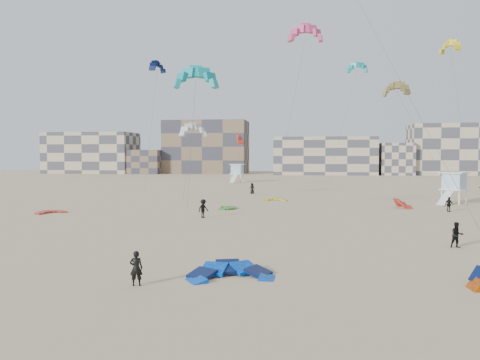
# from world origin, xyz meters

# --- Properties ---
(ground) EXTENTS (320.00, 320.00, 0.00)m
(ground) POSITION_xyz_m (0.00, 0.00, 0.00)
(ground) COLOR tan
(ground) RESTS_ON ground
(kite_ground_blue) EXTENTS (5.42, 5.57, 2.34)m
(kite_ground_blue) POSITION_xyz_m (0.86, -1.35, 0.00)
(kite_ground_blue) COLOR #005CED
(kite_ground_blue) RESTS_ON ground
(kite_ground_red) EXTENTS (4.25, 4.24, 0.57)m
(kite_ground_red) POSITION_xyz_m (-22.34, 21.78, 0.00)
(kite_ground_red) COLOR red
(kite_ground_red) RESTS_ON ground
(kite_ground_green) EXTENTS (3.53, 3.35, 0.58)m
(kite_ground_green) POSITION_xyz_m (-4.62, 28.57, 0.00)
(kite_ground_green) COLOR #328D2A
(kite_ground_green) RESTS_ON ground
(kite_ground_red_far) EXTENTS (3.48, 3.35, 3.09)m
(kite_ground_red_far) POSITION_xyz_m (15.70, 32.60, 0.00)
(kite_ground_red_far) COLOR red
(kite_ground_red_far) RESTS_ON ground
(kite_ground_yellow) EXTENTS (3.23, 3.40, 0.89)m
(kite_ground_yellow) POSITION_xyz_m (0.20, 39.33, 0.00)
(kite_ground_yellow) COLOR gold
(kite_ground_yellow) RESTS_ON ground
(kitesurfer_main) EXTENTS (0.67, 0.50, 1.66)m
(kitesurfer_main) POSITION_xyz_m (-3.31, -3.42, 0.83)
(kitesurfer_main) COLOR black
(kitesurfer_main) RESTS_ON ground
(kitesurfer_b) EXTENTS (0.89, 0.72, 1.71)m
(kitesurfer_b) POSITION_xyz_m (14.47, 8.26, 0.85)
(kitesurfer_b) COLOR black
(kitesurfer_b) RESTS_ON ground
(kitesurfer_c) EXTENTS (1.27, 1.35, 1.83)m
(kitesurfer_c) POSITION_xyz_m (-5.49, 20.50, 0.92)
(kitesurfer_c) COLOR black
(kitesurfer_c) RESTS_ON ground
(kitesurfer_d) EXTENTS (0.94, 0.96, 1.62)m
(kitesurfer_d) POSITION_xyz_m (19.91, 29.16, 0.81)
(kitesurfer_d) COLOR black
(kitesurfer_d) RESTS_ON ground
(kitesurfer_e) EXTENTS (0.88, 0.60, 1.73)m
(kitesurfer_e) POSITION_xyz_m (-4.14, 49.94, 0.86)
(kitesurfer_e) COLOR black
(kitesurfer_e) RESTS_ON ground
(kite_fly_teal_a) EXTENTS (4.36, 5.09, 13.49)m
(kite_fly_teal_a) POSITION_xyz_m (-5.52, 17.74, 13.04)
(kite_fly_teal_a) COLOR #0D8EA8
(kite_fly_teal_a) RESTS_ON ground
(kite_fly_grey) EXTENTS (5.27, 13.86, 10.04)m
(kite_fly_grey) POSITION_xyz_m (-11.12, 39.50, 9.49)
(kite_fly_grey) COLOR silver
(kite_fly_grey) RESTS_ON ground
(kite_fly_pink) EXTENTS (6.79, 10.46, 23.00)m
(kite_fly_pink) POSITION_xyz_m (4.24, 40.39, 22.44)
(kite_fly_pink) COLOR #D03D7A
(kite_fly_pink) RESTS_ON ground
(kite_fly_olive) EXTENTS (8.50, 4.72, 14.01)m
(kite_fly_olive) POSITION_xyz_m (14.81, 33.08, 13.77)
(kite_fly_olive) COLOR olive
(kite_fly_olive) RESTS_ON ground
(kite_fly_yellow) EXTENTS (5.01, 5.89, 23.61)m
(kite_fly_yellow) POSITION_xyz_m (26.97, 55.38, 23.40)
(kite_fly_yellow) COLOR gold
(kite_fly_yellow) RESTS_ON ground
(kite_fly_navy) EXTENTS (4.03, 6.02, 19.87)m
(kite_fly_navy) POSITION_xyz_m (-18.50, 46.28, 19.73)
(kite_fly_navy) COLOR #090F48
(kite_fly_navy) RESTS_ON ground
(kite_fly_teal_b) EXTENTS (7.02, 7.99, 21.66)m
(kite_fly_teal_b) POSITION_xyz_m (13.32, 62.24, 21.66)
(kite_fly_teal_b) COLOR #0D8EA8
(kite_fly_teal_b) RESTS_ON ground
(kite_fly_red) EXTENTS (3.95, 9.33, 9.47)m
(kite_fly_red) POSITION_xyz_m (-8.54, 66.85, 9.08)
(kite_fly_red) COLOR red
(kite_fly_red) RESTS_ON ground
(lifeguard_tower_near) EXTENTS (4.01, 6.05, 4.03)m
(lifeguard_tower_near) POSITION_xyz_m (23.04, 38.11, 2.00)
(lifeguard_tower_near) COLOR white
(lifeguard_tower_near) RESTS_ON ground
(lifeguard_tower_far) EXTENTS (3.36, 5.94, 4.18)m
(lifeguard_tower_far) POSITION_xyz_m (-11.36, 81.63, 2.07)
(lifeguard_tower_far) COLOR white
(lifeguard_tower_far) RESTS_ON ground
(condo_west_a) EXTENTS (30.00, 15.00, 14.00)m
(condo_west_a) POSITION_xyz_m (-70.00, 130.00, 7.00)
(condo_west_a) COLOR tan
(condo_west_a) RESTS_ON ground
(condo_west_b) EXTENTS (28.00, 14.00, 18.00)m
(condo_west_b) POSITION_xyz_m (-30.00, 134.00, 9.00)
(condo_west_b) COLOR brown
(condo_west_b) RESTS_ON ground
(condo_mid) EXTENTS (32.00, 16.00, 12.00)m
(condo_mid) POSITION_xyz_m (10.00, 130.00, 6.00)
(condo_mid) COLOR tan
(condo_mid) RESTS_ON ground
(condo_east) EXTENTS (26.00, 14.00, 16.00)m
(condo_east) POSITION_xyz_m (50.00, 132.00, 8.00)
(condo_east) COLOR tan
(condo_east) RESTS_ON ground
(condo_fill_left) EXTENTS (12.00, 10.00, 8.00)m
(condo_fill_left) POSITION_xyz_m (-50.00, 128.00, 4.00)
(condo_fill_left) COLOR brown
(condo_fill_left) RESTS_ON ground
(condo_fill_right) EXTENTS (10.00, 10.00, 10.00)m
(condo_fill_right) POSITION_xyz_m (32.00, 128.00, 5.00)
(condo_fill_right) COLOR tan
(condo_fill_right) RESTS_ON ground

